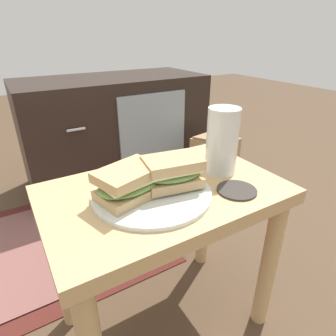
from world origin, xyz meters
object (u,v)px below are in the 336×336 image
object	(u,v)px
beer_glass	(223,143)
tv_cabinet	(116,131)
sandwich_front	(129,183)
sandwich_back	(172,172)
paper_bag	(214,165)
plate	(152,193)
coaster	(237,190)

from	to	relation	value
beer_glass	tv_cabinet	bearing A→B (deg)	85.65
tv_cabinet	beer_glass	size ratio (longest dim) A/B	5.67
sandwich_front	sandwich_back	bearing A→B (deg)	-6.86
tv_cabinet	paper_bag	xyz separation A→B (m)	(0.37, -0.42, -0.13)
plate	beer_glass	world-z (taller)	beer_glass
sandwich_front	beer_glass	xyz separation A→B (m)	(0.26, 0.00, 0.04)
paper_bag	sandwich_front	bearing A→B (deg)	-142.76
sandwich_front	tv_cabinet	bearing A→B (deg)	70.85
sandwich_front	coaster	distance (m)	0.25
paper_bag	coaster	bearing A→B (deg)	-127.05
sandwich_back	coaster	size ratio (longest dim) A/B	1.64
sandwich_back	paper_bag	world-z (taller)	sandwich_back
tv_cabinet	coaster	xyz separation A→B (m)	(-0.10, -1.05, 0.17)
coaster	paper_bag	xyz separation A→B (m)	(0.47, 0.62, -0.30)
beer_glass	paper_bag	size ratio (longest dim) A/B	0.50
tv_cabinet	sandwich_back	distance (m)	1.02
tv_cabinet	beer_glass	world-z (taller)	beer_glass
beer_glass	paper_bag	xyz separation A→B (m)	(0.44, 0.53, -0.38)
coaster	tv_cabinet	bearing A→B (deg)	84.31
beer_glass	sandwich_front	bearing A→B (deg)	-179.12
tv_cabinet	plate	xyz separation A→B (m)	(-0.28, -0.96, 0.17)
coaster	paper_bag	size ratio (longest dim) A/B	0.27
coaster	beer_glass	bearing A→B (deg)	71.63
plate	sandwich_front	size ratio (longest dim) A/B	1.64
sandwich_back	beer_glass	distance (m)	0.16
sandwich_front	beer_glass	bearing A→B (deg)	0.88
plate	paper_bag	xyz separation A→B (m)	(0.65, 0.54, -0.30)
tv_cabinet	plate	distance (m)	1.02
sandwich_front	paper_bag	distance (m)	0.94
beer_glass	plate	bearing A→B (deg)	-177.22
tv_cabinet	coaster	bearing A→B (deg)	-95.69
beer_glass	coaster	xyz separation A→B (m)	(-0.03, -0.10, -0.08)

